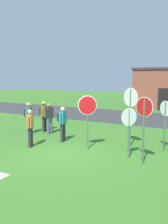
{
  "coord_description": "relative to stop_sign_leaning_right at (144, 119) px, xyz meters",
  "views": [
    {
      "loc": [
        5.14,
        -7.49,
        3.07
      ],
      "look_at": [
        -0.6,
        3.09,
        1.3
      ],
      "focal_mm": 37.62,
      "sensor_mm": 36.0,
      "label": 1
    }
  ],
  "objects": [
    {
      "name": "person_holding_notes",
      "position": [
        -4.18,
        1.13,
        -0.65
      ],
      "size": [
        0.37,
        0.57,
        1.69
      ],
      "color": "#2D2D33",
      "rests_on": "ground"
    },
    {
      "name": "person_in_blue",
      "position": [
        -6.3,
        2.4,
        -0.62
      ],
      "size": [
        0.42,
        0.56,
        1.74
      ],
      "color": "#2D2D33",
      "rests_on": "ground"
    },
    {
      "name": "stop_sign_rear_right",
      "position": [
        -2.58,
        0.66,
        -0.03
      ],
      "size": [
        0.66,
        0.58,
        2.32
      ],
      "color": "#51664C",
      "rests_on": "ground"
    },
    {
      "name": "person_near_signs",
      "position": [
        -6.62,
        1.5,
        -0.62
      ],
      "size": [
        0.42,
        0.56,
        1.74
      ],
      "color": "#7A6B56",
      "rests_on": "ground"
    },
    {
      "name": "stop_sign_center_cluster",
      "position": [
        -0.65,
        0.37,
        -0.33
      ],
      "size": [
        0.45,
        0.55,
        1.94
      ],
      "color": "#51664C",
      "rests_on": "ground"
    },
    {
      "name": "street_asphalt",
      "position": [
        -3.13,
        9.63,
        -1.63
      ],
      "size": [
        60.0,
        6.4,
        0.01
      ],
      "primitive_type": "cube",
      "color": "#38383A",
      "rests_on": "ground"
    },
    {
      "name": "stop_sign_low_front",
      "position": [
        -1.07,
        1.85,
        0.2
      ],
      "size": [
        0.75,
        0.41,
        2.64
      ],
      "color": "#51664C",
      "rests_on": "ground"
    },
    {
      "name": "stop_sign_leaning_right",
      "position": [
        0.0,
        0.0,
        0.0
      ],
      "size": [
        0.66,
        0.24,
        2.41
      ],
      "color": "#51664C",
      "rests_on": "ground"
    },
    {
      "name": "ground_plane",
      "position": [
        -3.13,
        -0.59,
        -1.63
      ],
      "size": [
        80.0,
        80.0,
        0.0
      ],
      "primitive_type": "plane",
      "color": "#3D7528"
    },
    {
      "name": "person_with_sunhat",
      "position": [
        -4.95,
        -0.28,
        -0.68
      ],
      "size": [
        0.34,
        0.54,
        1.69
      ],
      "color": "#2D2D33",
      "rests_on": "ground"
    },
    {
      "name": "person_in_dark_shirt",
      "position": [
        -5.69,
        2.12,
        -0.68
      ],
      "size": [
        0.3,
        0.56,
        1.69
      ],
      "color": "#4C5670",
      "rests_on": "ground"
    },
    {
      "name": "stop_sign_tallest",
      "position": [
        0.4,
        1.91,
        -0.21
      ],
      "size": [
        0.51,
        0.39,
        2.13
      ],
      "color": "#51664C",
      "rests_on": "ground"
    }
  ]
}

